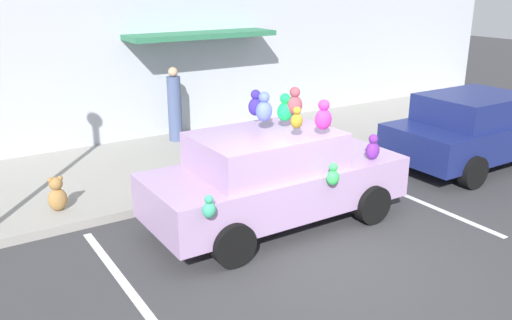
# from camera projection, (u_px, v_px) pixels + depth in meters

# --- Properties ---
(ground_plane) EXTENTS (60.00, 60.00, 0.00)m
(ground_plane) POSITION_uv_depth(u_px,v_px,m) (332.00, 265.00, 7.48)
(ground_plane) COLOR #38383A
(sidewalk) EXTENTS (24.00, 4.00, 0.15)m
(sidewalk) POSITION_uv_depth(u_px,v_px,m) (180.00, 163.00, 11.46)
(sidewalk) COLOR gray
(sidewalk) RESTS_ON ground
(storefront_building) EXTENTS (24.00, 1.25, 6.40)m
(storefront_building) POSITION_uv_depth(u_px,v_px,m) (134.00, 7.00, 12.19)
(storefront_building) COLOR #B2B7C1
(storefront_building) RESTS_ON ground
(parking_stripe_front) EXTENTS (0.12, 3.60, 0.01)m
(parking_stripe_front) POSITION_uv_depth(u_px,v_px,m) (416.00, 200.00, 9.71)
(parking_stripe_front) COLOR silver
(parking_stripe_front) RESTS_ON ground
(parking_stripe_rear) EXTENTS (0.12, 3.60, 0.01)m
(parking_stripe_rear) POSITION_uv_depth(u_px,v_px,m) (127.00, 286.00, 6.95)
(parking_stripe_rear) COLOR silver
(parking_stripe_rear) RESTS_ON ground
(plush_covered_car) EXTENTS (4.20, 1.99, 2.21)m
(plush_covered_car) POSITION_uv_depth(u_px,v_px,m) (274.00, 176.00, 8.55)
(plush_covered_car) COLOR #AF8CBB
(plush_covered_car) RESTS_ON ground
(parked_sedan_behind) EXTENTS (4.03, 2.01, 1.54)m
(parked_sedan_behind) POSITION_uv_depth(u_px,v_px,m) (475.00, 129.00, 11.34)
(parked_sedan_behind) COLOR navy
(parked_sedan_behind) RESTS_ON ground
(teddy_bear_on_sidewalk) EXTENTS (0.31, 0.26, 0.60)m
(teddy_bear_on_sidewalk) POSITION_uv_depth(u_px,v_px,m) (57.00, 195.00, 8.81)
(teddy_bear_on_sidewalk) COLOR #9E723D
(teddy_bear_on_sidewalk) RESTS_ON sidewalk
(pedestrian_near_shopfront) EXTENTS (0.32, 0.32, 1.74)m
(pedestrian_near_shopfront) POSITION_uv_depth(u_px,v_px,m) (175.00, 107.00, 12.56)
(pedestrian_near_shopfront) COLOR #46557E
(pedestrian_near_shopfront) RESTS_ON sidewalk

